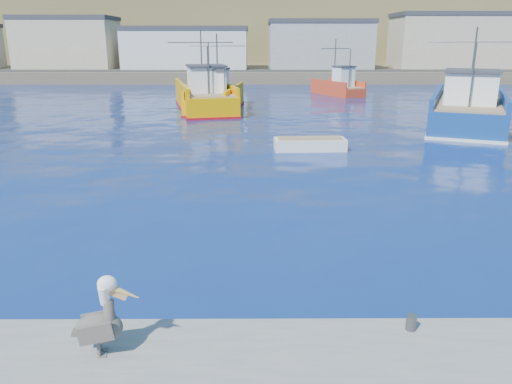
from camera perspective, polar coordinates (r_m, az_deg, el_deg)
ground at (r=13.08m, az=-0.28°, el=-9.33°), size 260.00×260.00×0.00m
dock_bollards at (r=9.81m, az=3.36°, el=-14.71°), size 36.20×0.20×0.30m
far_shore at (r=120.97m, az=-0.33°, el=18.50°), size 200.00×81.00×24.00m
trawler_yellow_a at (r=43.92m, az=-5.90°, el=10.77°), size 6.69×13.02×6.66m
trawler_yellow_b at (r=43.60m, az=-4.68°, el=10.60°), size 4.90×10.62×6.39m
trawler_blue at (r=38.07m, az=23.03°, el=8.63°), size 9.25×13.86×6.74m
boat_orange at (r=56.25m, az=9.45°, el=11.85°), size 5.27×7.35×5.90m
skiff_mid at (r=27.60m, az=6.18°, el=5.34°), size 3.94×1.53×0.84m
skiff_far at (r=50.87m, az=23.46°, el=9.43°), size 4.37×4.25×0.98m
skiff_extra at (r=55.36m, az=24.91°, el=9.74°), size 4.22×3.81×0.92m
pelican at (r=9.30m, az=-17.29°, el=-13.94°), size 1.22×0.59×1.49m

